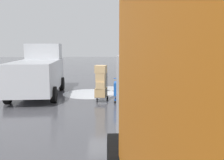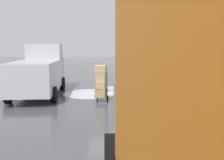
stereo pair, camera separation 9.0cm
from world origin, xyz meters
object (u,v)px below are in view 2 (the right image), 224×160
hand_dolly_boxes (101,82)px  pedestrian_black_side (140,66)px  shopping_cart_vendor (120,89)px  pedestrian_pink_side (144,70)px  cargo_van_parked_right (39,72)px

hand_dolly_boxes → pedestrian_black_side: (-1.73, -0.07, 0.72)m
shopping_cart_vendor → pedestrian_pink_side: pedestrian_pink_side is taller
cargo_van_parked_right → pedestrian_pink_side: 5.74m
shopping_cart_vendor → hand_dolly_boxes: size_ratio=0.64×
cargo_van_parked_right → hand_dolly_boxes: cargo_van_parked_right is taller
pedestrian_pink_side → pedestrian_black_side: same height
cargo_van_parked_right → pedestrian_black_side: 5.14m
hand_dolly_boxes → pedestrian_black_side: pedestrian_black_side is taller
shopping_cart_vendor → pedestrian_black_side: pedestrian_black_side is taller
cargo_van_parked_right → pedestrian_pink_side: size_ratio=2.52×
pedestrian_pink_side → hand_dolly_boxes: bearing=-40.3°
pedestrian_pink_side → pedestrian_black_side: bearing=-91.9°
cargo_van_parked_right → hand_dolly_boxes: 3.57m
shopping_cart_vendor → pedestrian_pink_side: (-0.84, 1.34, 1.00)m
hand_dolly_boxes → cargo_van_parked_right: bearing=-28.3°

